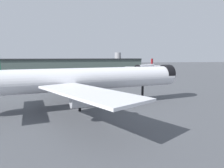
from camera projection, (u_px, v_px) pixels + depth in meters
ground at (76, 108)px, 53.44m from camera, size 900.00×900.00×0.00m
airliner_near_gate at (85, 80)px, 53.01m from camera, size 64.27×57.79×17.76m
airliner_far_taxiway at (146, 67)px, 166.05m from camera, size 35.44×39.10×12.74m
terminal_building at (47, 64)px, 229.75m from camera, size 243.82×56.09×20.20m
baggage_tug_wing at (4, 91)px, 73.24m from camera, size 3.56×2.79×1.85m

